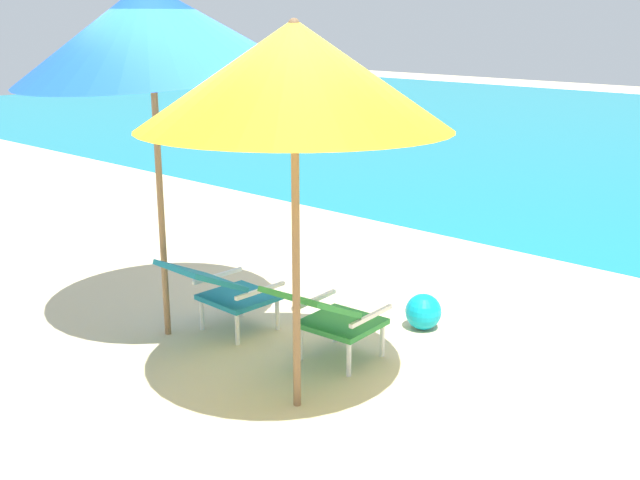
% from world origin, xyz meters
% --- Properties ---
extents(ground_plane, '(40.00, 40.00, 0.00)m').
position_xyz_m(ground_plane, '(0.00, 4.00, 0.00)').
color(ground_plane, beige).
extents(lounge_chair_left, '(0.56, 0.89, 0.68)m').
position_xyz_m(lounge_chair_left, '(-0.47, -0.38, 0.40)').
color(lounge_chair_left, teal).
rests_on(lounge_chair_left, ground_plane).
extents(lounge_chair_right, '(0.59, 0.91, 0.68)m').
position_xyz_m(lounge_chair_right, '(0.51, -0.24, 0.40)').
color(lounge_chair_right, '#338E3D').
rests_on(lounge_chair_right, ground_plane).
extents(beach_umbrella_left, '(2.55, 2.58, 2.76)m').
position_xyz_m(beach_umbrella_left, '(-0.83, -0.65, 2.36)').
color(beach_umbrella_left, olive).
rests_on(beach_umbrella_left, ground_plane).
extents(beach_umbrella_right, '(2.66, 2.66, 2.46)m').
position_xyz_m(beach_umbrella_right, '(0.76, -0.81, 2.12)').
color(beach_umbrella_right, olive).
rests_on(beach_umbrella_right, ground_plane).
extents(beach_ball, '(0.29, 0.29, 0.29)m').
position_xyz_m(beach_ball, '(0.62, 0.81, 0.15)').
color(beach_ball, '#0A93AD').
rests_on(beach_ball, ground_plane).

